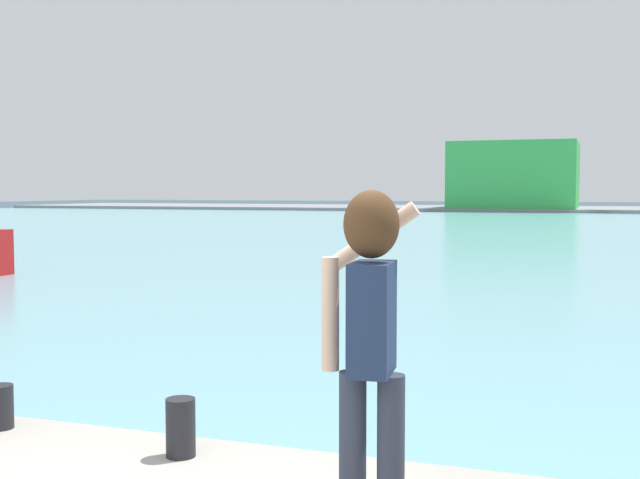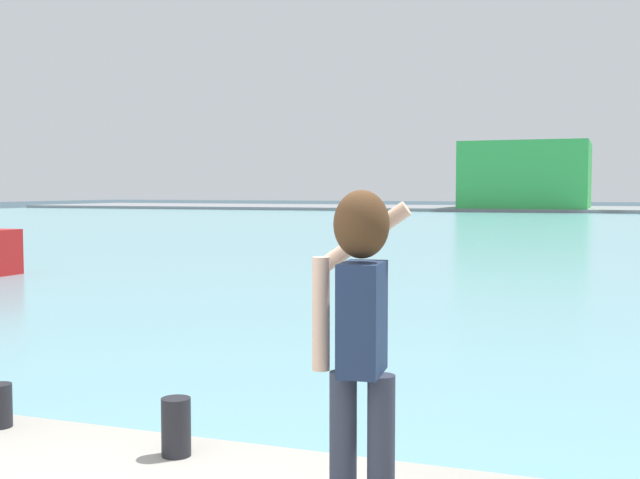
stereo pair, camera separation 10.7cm
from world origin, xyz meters
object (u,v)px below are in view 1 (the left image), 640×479
object	(u,v)px
person_photographer	(370,325)
warehouse_left	(515,176)
harbor_bollard_2	(0,407)
harbor_bollard	(181,427)

from	to	relation	value
person_photographer	warehouse_left	world-z (taller)	warehouse_left
harbor_bollard_2	harbor_bollard	bearing A→B (deg)	-3.96
harbor_bollard	harbor_bollard_2	world-z (taller)	harbor_bollard
person_photographer	harbor_bollard	size ratio (longest dim) A/B	4.55
harbor_bollard_2	warehouse_left	distance (m)	87.13
person_photographer	harbor_bollard_2	size ratio (longest dim) A/B	5.45
harbor_bollard_2	warehouse_left	xyz separation A→B (m)	(-5.21, 86.92, 3.15)
person_photographer	warehouse_left	xyz separation A→B (m)	(-8.24, 87.73, 2.25)
harbor_bollard	person_photographer	bearing A→B (deg)	-25.61
harbor_bollard	warehouse_left	bearing A→B (deg)	94.44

